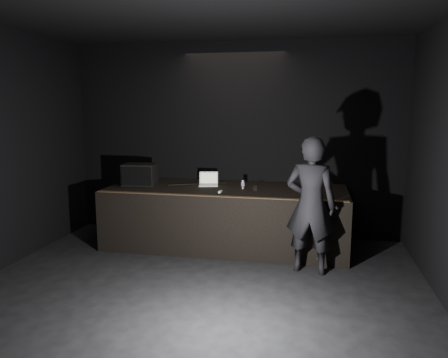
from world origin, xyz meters
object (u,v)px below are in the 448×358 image
Objects in this scene: stage_monitor at (140,174)px; person at (311,205)px; stage_riser at (226,217)px; laptop at (209,182)px; beer_can at (243,184)px.

person is (2.93, -0.92, -0.21)m from stage_monitor.
stage_riser is 10.68× the size of laptop.
stage_monitor reaches higher than stage_riser.
stage_monitor is (-1.52, -0.03, 0.69)m from stage_riser.
stage_monitor is at bearing -179.70° from beer_can.
stage_riser is 27.24× the size of beer_can.
person is at bearing -44.75° from laptop.
stage_riser is at bearing -41.29° from laptop.
stage_riser is 0.69m from laptop.
stage_riser is 2.04× the size of person.
stage_riser is 6.83× the size of stage_monitor.
stage_riser is 1.77m from person.
person is (1.76, -1.15, -0.08)m from laptop.
stage_riser is at bearing -23.67° from person.
stage_riser is at bearing 176.40° from beer_can.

